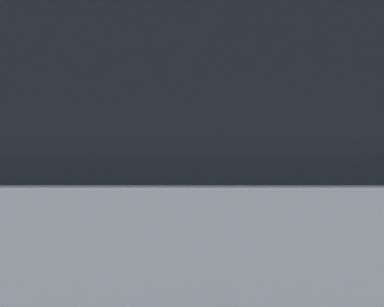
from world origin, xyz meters
The scene contains 5 objects.
parking_meter centered at (0.39, 0.52, 1.24)m, with size 0.16×0.17×1.52m.
pedestrian_at_meter centered at (1.08, 0.61, 1.17)m, with size 0.64×0.44×1.76m.
parked_hatchback_white centered at (0.49, -1.41, 0.92)m, with size 4.04×1.86×1.81m.
background_railing centered at (0.00, 2.32, 0.93)m, with size 24.06×0.06×1.08m.
backdrop_wall centered at (0.00, 4.91, 1.69)m, with size 32.00×0.50×3.39m, color brown.
Camera 1 is at (0.53, -3.95, 1.25)m, focal length 78.13 mm.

